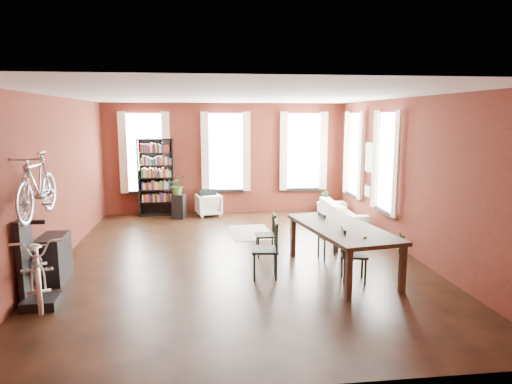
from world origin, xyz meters
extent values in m
plane|color=black|center=(0.00, 0.00, 0.00)|extent=(9.00, 9.00, 0.00)
cube|color=silver|center=(0.00, 0.00, 3.20)|extent=(7.00, 9.00, 0.04)
cube|color=#4B1912|center=(0.00, 4.50, 1.60)|extent=(7.00, 0.04, 3.20)
cube|color=#4B1912|center=(0.00, -4.50, 1.60)|extent=(7.00, 0.04, 3.20)
cube|color=#4B1912|center=(-3.50, 0.00, 1.60)|extent=(0.04, 9.00, 3.20)
cube|color=#4B1912|center=(3.50, 0.00, 1.60)|extent=(0.04, 9.00, 3.20)
cube|color=white|center=(-2.30, 4.47, 1.80)|extent=(1.00, 0.04, 2.20)
cube|color=beige|center=(-2.30, 4.40, 1.80)|extent=(1.40, 0.06, 2.30)
cube|color=white|center=(0.00, 4.47, 1.80)|extent=(1.00, 0.04, 2.20)
cube|color=beige|center=(0.00, 4.40, 1.80)|extent=(1.40, 0.06, 2.30)
cube|color=white|center=(2.30, 4.47, 1.80)|extent=(1.00, 0.04, 2.20)
cube|color=beige|center=(2.30, 4.40, 1.80)|extent=(1.40, 0.06, 2.30)
cube|color=white|center=(3.47, 1.00, 1.80)|extent=(0.04, 1.00, 2.20)
cube|color=beige|center=(3.40, 1.00, 1.80)|extent=(0.06, 1.40, 2.30)
cube|color=white|center=(3.47, 3.20, 1.80)|extent=(0.04, 1.00, 2.20)
cube|color=beige|center=(3.40, 3.20, 1.80)|extent=(0.06, 1.40, 2.30)
cube|color=black|center=(3.46, 2.10, 1.80)|extent=(0.04, 0.55, 0.75)
cube|color=black|center=(3.46, 2.10, 0.95)|extent=(0.04, 0.45, 0.35)
cube|color=#433528|center=(1.77, -1.09, 0.43)|extent=(1.56, 2.68, 0.86)
cube|color=#173332|center=(0.36, -1.16, 0.50)|extent=(0.51, 0.51, 1.00)
cube|color=black|center=(0.55, 0.09, 0.43)|extent=(0.41, 0.41, 0.87)
cube|color=black|center=(1.85, -1.53, 0.47)|extent=(0.51, 0.51, 0.94)
cube|color=#16322F|center=(1.79, -0.26, 0.47)|extent=(0.47, 0.47, 0.94)
cube|color=black|center=(-2.00, 4.30, 1.10)|extent=(1.00, 0.32, 2.20)
imported|color=white|center=(-0.53, 4.10, 0.34)|extent=(0.79, 0.76, 0.68)
imported|color=beige|center=(2.95, 2.60, 0.41)|extent=(0.61, 2.08, 0.81)
cube|color=black|center=(0.45, 1.97, 0.01)|extent=(1.06, 1.61, 0.01)
cube|color=black|center=(-3.15, -2.01, 0.07)|extent=(0.51, 0.51, 0.14)
cube|color=black|center=(-3.40, -1.80, 0.65)|extent=(0.16, 0.60, 1.30)
cube|color=black|center=(-3.28, -0.90, 0.40)|extent=(0.40, 0.80, 0.80)
cube|color=black|center=(-1.36, 3.83, 0.34)|extent=(0.41, 0.41, 0.67)
imported|color=#336126|center=(2.85, 4.15, 0.15)|extent=(0.46, 0.71, 0.30)
imported|color=#305823|center=(3.34, -0.16, 0.08)|extent=(0.42, 0.52, 0.17)
imported|color=silver|center=(-3.14, -2.04, 1.11)|extent=(0.97, 1.18, 1.92)
imported|color=#A5A8AD|center=(-3.15, -1.80, 2.13)|extent=(0.47, 1.00, 1.66)
imported|color=#365A24|center=(-1.39, 3.81, 0.89)|extent=(0.50, 0.56, 0.43)
camera|label=1|loc=(-0.74, -8.81, 2.81)|focal=32.00mm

